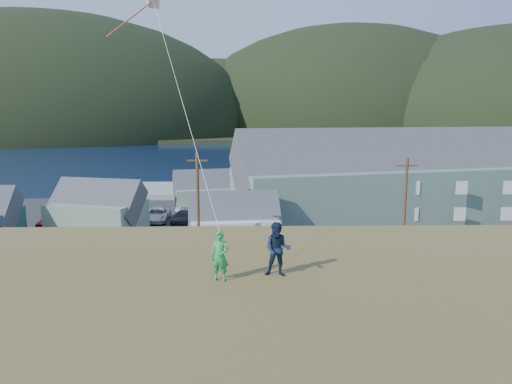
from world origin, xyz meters
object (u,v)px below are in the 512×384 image
wharf (206,190)px  shed_palegreen_near (97,209)px  lodge (397,179)px  shed_palegreen_far (211,191)px  kite_flyer_green (220,256)px  shed_white (234,224)px  kite_flyer_navy (278,249)px

wharf → shed_palegreen_near: bearing=-110.0°
lodge → wharf: bearing=124.4°
shed_palegreen_far → kite_flyer_green: 46.58m
shed_palegreen_near → wharf: bearing=84.9°
shed_white → kite_flyer_navy: (2.12, -26.72, 5.54)m
wharf → shed_palegreen_near: shed_palegreen_near is taller
wharf → shed_white: (5.41, -32.49, 2.08)m
kite_flyer_green → kite_flyer_navy: 1.85m
shed_palegreen_far → shed_palegreen_near: bearing=-144.9°
lodge → shed_palegreen_far: lodge is taller
kite_flyer_navy → lodge: bearing=76.2°
shed_palegreen_far → kite_flyer_navy: (5.75, -45.68, 5.57)m
wharf → shed_palegreen_near: (-9.29, -25.46, 2.16)m
shed_palegreen_near → shed_palegreen_far: size_ratio=1.01×
shed_white → kite_flyer_navy: kite_flyer_navy is taller
shed_palegreen_far → kite_flyer_green: (3.95, -46.08, 5.49)m
wharf → shed_palegreen_near: 27.19m
lodge → shed_palegreen_near: 33.61m
shed_white → kite_flyer_green: size_ratio=5.58×
shed_palegreen_near → kite_flyer_navy: size_ratio=6.15×
lodge → shed_white: (-18.55, -11.20, -2.56)m
shed_palegreen_far → kite_flyer_green: bearing=-97.2°
shed_white → kite_flyer_green: 27.66m
wharf → lodge: lodge is taller
lodge → kite_flyer_navy: (-16.43, -37.92, 2.98)m
wharf → kite_flyer_navy: 60.16m
shed_palegreen_far → kite_flyer_navy: 46.38m
shed_white → kite_flyer_navy: 27.37m
lodge → kite_flyer_green: lodge is taller
wharf → shed_palegreen_far: (1.79, -13.52, 2.05)m
shed_palegreen_near → kite_flyer_green: (15.03, -34.14, 5.38)m
shed_palegreen_near → kite_flyer_green: size_ratio=6.83×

